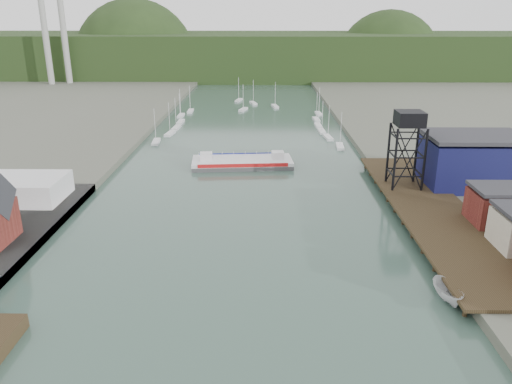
{
  "coord_description": "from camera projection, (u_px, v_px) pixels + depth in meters",
  "views": [
    {
      "loc": [
        4.94,
        -43.54,
        36.39
      ],
      "look_at": [
        3.64,
        48.22,
        4.0
      ],
      "focal_mm": 35.0,
      "sensor_mm": 36.0,
      "label": 1
    }
  ],
  "objects": [
    {
      "name": "lift_tower",
      "position": [
        409.0,
        123.0,
        102.25
      ],
      "size": [
        6.5,
        6.5,
        16.0
      ],
      "color": "black",
      "rests_on": "east_pier"
    },
    {
      "name": "chain_ferry",
      "position": [
        242.0,
        162.0,
        127.99
      ],
      "size": [
        26.2,
        12.23,
        3.66
      ],
      "rotation": [
        0.0,
        0.0,
        0.08
      ],
      "color": "#444446",
      "rests_on": "ground"
    },
    {
      "name": "ground",
      "position": [
        216.0,
        377.0,
        53.23
      ],
      "size": [
        600.0,
        600.0,
        0.0
      ],
      "primitive_type": "plane",
      "color": "#324F45",
      "rests_on": "ground"
    },
    {
      "name": "smokestacks",
      "position": [
        54.0,
        29.0,
        263.88
      ],
      "size": [
        11.2,
        8.2,
        60.0
      ],
      "color": "#9C9D98",
      "rests_on": "ground"
    },
    {
      "name": "white_shed",
      "position": [
        18.0,
        189.0,
        99.68
      ],
      "size": [
        18.0,
        12.0,
        4.5
      ],
      "primitive_type": "cube",
      "color": "silver",
      "rests_on": "west_quay"
    },
    {
      "name": "marina_sailboats",
      "position": [
        250.0,
        120.0,
        183.67
      ],
      "size": [
        57.71,
        92.65,
        0.9
      ],
      "color": "silver",
      "rests_on": "ground"
    },
    {
      "name": "distant_hills",
      "position": [
        250.0,
        57.0,
        333.97
      ],
      "size": [
        500.0,
        120.0,
        80.0
      ],
      "color": "#1F3015",
      "rests_on": "ground"
    },
    {
      "name": "east_pier",
      "position": [
        431.0,
        209.0,
        94.54
      ],
      "size": [
        14.0,
        70.0,
        2.45
      ],
      "color": "black",
      "rests_on": "ground"
    },
    {
      "name": "motorboat",
      "position": [
        448.0,
        293.0,
        66.98
      ],
      "size": [
        3.32,
        6.92,
        2.57
      ],
      "primitive_type": "imported",
      "rotation": [
        0.0,
        0.0,
        0.12
      ],
      "color": "silver",
      "rests_on": "ground"
    },
    {
      "name": "blue_shed",
      "position": [
        473.0,
        161.0,
        106.79
      ],
      "size": [
        20.5,
        14.5,
        11.3
      ],
      "color": "#0C0C36",
      "rests_on": "east_land"
    }
  ]
}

